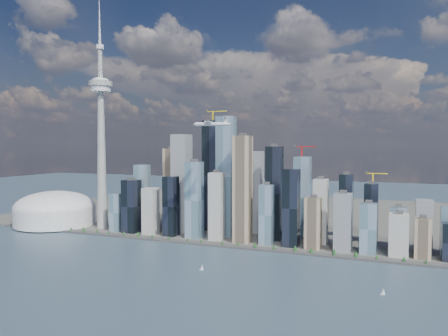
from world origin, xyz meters
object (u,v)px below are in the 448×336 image
at_px(needle_tower, 101,133).
at_px(sailboat_east, 383,292).
at_px(airplane, 211,124).
at_px(sailboat_west, 202,268).
at_px(dome_stadium, 55,210).

bearing_deg(needle_tower, sailboat_east, -20.18).
relative_size(needle_tower, sailboat_east, 54.50).
bearing_deg(airplane, sailboat_west, -88.19).
bearing_deg(sailboat_west, sailboat_east, -0.88).
relative_size(airplane, sailboat_east, 7.17).
height_order(sailboat_west, sailboat_east, sailboat_west).
height_order(dome_stadium, airplane, airplane).
bearing_deg(needle_tower, airplane, -18.42).
xyz_separation_m(needle_tower, dome_stadium, (-140.00, -10.00, -196.40)).
xyz_separation_m(airplane, sailboat_west, (32.95, -114.59, -243.67)).
distance_m(sailboat_west, sailboat_east, 282.19).
bearing_deg(airplane, sailboat_east, -36.29).
xyz_separation_m(needle_tower, airplane, (345.02, -114.91, 11.27)).
bearing_deg(airplane, dome_stadium, 153.56).
distance_m(airplane, sailboat_west, 271.28).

